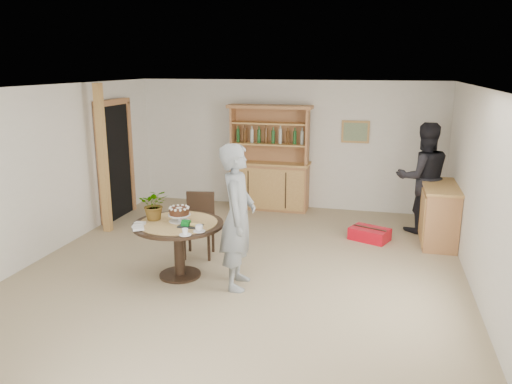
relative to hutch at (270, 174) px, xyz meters
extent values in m
plane|color=tan|center=(0.30, -3.24, -0.69)|extent=(7.00, 7.00, 0.00)
cube|color=white|center=(0.30, 0.26, 0.56)|extent=(6.00, 0.04, 2.50)
cube|color=white|center=(0.30, -6.74, 0.56)|extent=(6.00, 0.04, 2.50)
cube|color=white|center=(-2.70, -3.24, 0.56)|extent=(0.04, 7.00, 2.50)
cube|color=white|center=(3.30, -3.24, 0.56)|extent=(0.04, 7.00, 2.50)
cube|color=white|center=(0.30, -3.24, 1.81)|extent=(6.00, 7.00, 0.04)
cube|color=tan|center=(1.60, 0.23, 0.86)|extent=(0.52, 0.03, 0.42)
cube|color=#59724C|center=(1.60, 0.21, 0.86)|extent=(0.44, 0.02, 0.34)
cube|color=black|center=(-2.64, -1.24, 0.36)|extent=(0.10, 0.90, 2.10)
cube|color=#B17A4B|center=(-2.62, -1.74, 0.36)|extent=(0.12, 0.10, 2.10)
cube|color=#B17A4B|center=(-2.62, -0.74, 0.36)|extent=(0.12, 0.10, 2.10)
cube|color=#B17A4B|center=(-2.62, -1.24, 1.44)|extent=(0.12, 1.10, 0.10)
cube|color=tan|center=(-2.40, -2.04, 0.56)|extent=(0.12, 0.12, 2.50)
cube|color=#B17A4B|center=(0.00, 0.00, -0.24)|extent=(1.50, 0.50, 0.90)
cube|color=tan|center=(0.00, 0.00, 0.23)|extent=(1.56, 0.54, 0.04)
cube|color=#B17A4B|center=(0.00, 0.10, 0.78)|extent=(1.50, 0.04, 1.06)
cube|color=#B17A4B|center=(-0.73, -0.05, 0.78)|extent=(0.04, 0.34, 1.06)
cube|color=#B17A4B|center=(0.73, -0.05, 0.78)|extent=(0.04, 0.34, 1.06)
cube|color=tan|center=(0.00, -0.05, 0.61)|extent=(1.44, 0.32, 0.03)
cube|color=tan|center=(0.00, -0.05, 1.01)|extent=(1.44, 0.32, 0.03)
cube|color=#B17A4B|center=(0.00, -0.05, 1.32)|extent=(1.62, 0.40, 0.06)
cylinder|color=#194C1E|center=(-0.56, -0.05, 0.77)|extent=(0.07, 0.07, 0.28)
cylinder|color=#4C2D14|center=(-0.40, -0.05, 0.77)|extent=(0.07, 0.07, 0.28)
cylinder|color=#B2BFB2|center=(-0.24, -0.05, 0.77)|extent=(0.07, 0.07, 0.28)
cylinder|color=#194C1E|center=(-0.08, -0.05, 0.77)|extent=(0.07, 0.07, 0.28)
cylinder|color=#4C2D14|center=(0.08, -0.05, 0.77)|extent=(0.07, 0.07, 0.28)
cylinder|color=#B2BFB2|center=(0.24, -0.05, 0.77)|extent=(0.07, 0.07, 0.28)
cylinder|color=#194C1E|center=(0.40, -0.05, 0.77)|extent=(0.07, 0.07, 0.28)
cylinder|color=#4C2D14|center=(0.56, -0.05, 0.77)|extent=(0.07, 0.07, 0.28)
cube|color=#B17A4B|center=(3.04, -1.24, -0.24)|extent=(0.50, 1.20, 0.90)
cube|color=tan|center=(3.04, -1.24, 0.23)|extent=(0.54, 1.26, 0.04)
cylinder|color=black|center=(-0.47, -3.51, 0.04)|extent=(1.20, 1.20, 0.04)
cylinder|color=black|center=(-0.47, -3.51, -0.33)|extent=(0.14, 0.14, 0.70)
cylinder|color=black|center=(-0.47, -3.51, -0.67)|extent=(0.56, 0.56, 0.03)
cylinder|color=tan|center=(-0.47, -3.51, 0.07)|extent=(1.04, 1.04, 0.01)
cube|color=black|center=(-0.47, -2.76, -0.24)|extent=(0.48, 0.48, 0.04)
cube|color=black|center=(-0.50, -2.57, 0.01)|extent=(0.42, 0.10, 0.46)
cube|color=black|center=(-0.50, -2.57, 0.23)|extent=(0.42, 0.11, 0.05)
cube|color=black|center=(-0.62, -2.97, -0.47)|extent=(0.03, 0.04, 0.44)
cube|color=black|center=(-0.26, -2.91, -0.47)|extent=(0.03, 0.04, 0.44)
cube|color=black|center=(-0.67, -2.61, -0.47)|extent=(0.03, 0.03, 0.44)
cube|color=black|center=(-0.32, -2.55, -0.47)|extent=(0.03, 0.03, 0.44)
cylinder|color=white|center=(-0.47, -3.46, 0.08)|extent=(0.28, 0.28, 0.01)
cylinder|color=white|center=(-0.47, -3.46, 0.12)|extent=(0.05, 0.05, 0.08)
cylinder|color=white|center=(-0.47, -3.46, 0.16)|extent=(0.30, 0.30, 0.01)
cylinder|color=#472514|center=(-0.47, -3.46, 0.21)|extent=(0.26, 0.26, 0.09)
cylinder|color=white|center=(-0.47, -3.46, 0.26)|extent=(0.08, 0.08, 0.01)
sphere|color=white|center=(-0.35, -3.46, 0.26)|extent=(0.04, 0.04, 0.04)
sphere|color=white|center=(-0.36, -3.40, 0.26)|extent=(0.04, 0.04, 0.04)
sphere|color=white|center=(-0.41, -3.36, 0.26)|extent=(0.04, 0.04, 0.04)
sphere|color=white|center=(-0.47, -3.34, 0.26)|extent=(0.04, 0.04, 0.04)
sphere|color=white|center=(-0.53, -3.36, 0.26)|extent=(0.04, 0.04, 0.04)
sphere|color=white|center=(-0.57, -3.40, 0.26)|extent=(0.04, 0.04, 0.04)
sphere|color=white|center=(-0.59, -3.46, 0.26)|extent=(0.04, 0.04, 0.04)
sphere|color=white|center=(-0.57, -3.52, 0.26)|extent=(0.04, 0.04, 0.04)
sphere|color=white|center=(-0.53, -3.56, 0.26)|extent=(0.04, 0.04, 0.04)
sphere|color=white|center=(-0.47, -3.58, 0.26)|extent=(0.04, 0.04, 0.04)
sphere|color=white|center=(-0.41, -3.56, 0.26)|extent=(0.04, 0.04, 0.04)
sphere|color=white|center=(-0.36, -3.52, 0.26)|extent=(0.04, 0.04, 0.04)
imported|color=#3F7233|center=(-0.82, -3.46, 0.28)|extent=(0.47, 0.44, 0.42)
cube|color=black|center=(-0.25, -3.63, 0.08)|extent=(0.30, 0.20, 0.01)
cube|color=#0D7A23|center=(-0.31, -3.63, 0.11)|extent=(0.10, 0.10, 0.06)
cube|color=#0D7A23|center=(-0.31, -3.63, 0.15)|extent=(0.11, 0.02, 0.01)
cylinder|color=white|center=(-0.07, -3.79, 0.08)|extent=(0.15, 0.15, 0.01)
imported|color=white|center=(-0.07, -3.79, 0.12)|extent=(0.10, 0.10, 0.08)
cylinder|color=white|center=(-0.19, -3.96, 0.08)|extent=(0.15, 0.15, 0.01)
imported|color=white|center=(-0.19, -3.96, 0.12)|extent=(0.08, 0.08, 0.07)
cube|color=white|center=(-0.92, -3.71, 0.09)|extent=(0.14, 0.08, 0.03)
cube|color=white|center=(-0.89, -3.83, 0.09)|extent=(0.16, 0.11, 0.03)
cube|color=white|center=(-0.83, -3.93, 0.09)|extent=(0.16, 0.14, 0.03)
imported|color=gray|center=(0.38, -3.61, 0.24)|extent=(0.52, 0.72, 1.86)
imported|color=black|center=(2.80, -0.74, 0.25)|extent=(1.06, 0.92, 1.87)
cube|color=red|center=(1.99, -1.43, -0.59)|extent=(0.71, 0.60, 0.20)
cube|color=black|center=(1.99, -1.43, -0.48)|extent=(0.53, 0.26, 0.01)
camera|label=1|loc=(2.05, -9.35, 2.09)|focal=35.00mm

